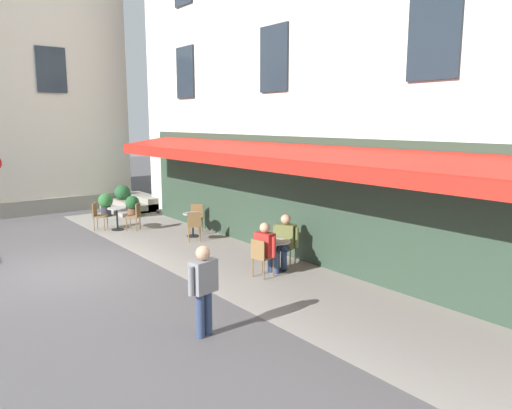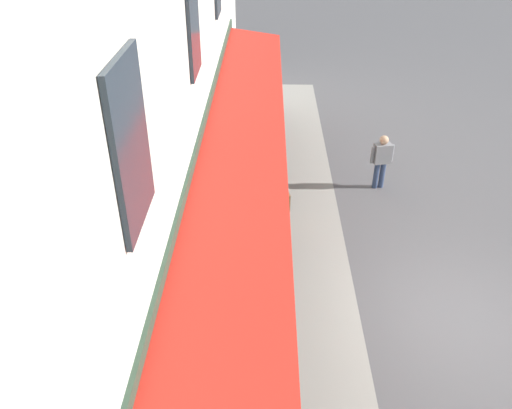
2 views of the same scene
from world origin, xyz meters
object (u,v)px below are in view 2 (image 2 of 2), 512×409
Objects in this scene: cafe_table_mid_terrace at (242,346)px; seated_companion_in_olive at (243,206)px; cafe_chair_wicker_under_awning at (284,205)px; cafe_chair_wicker_corner_right at (259,321)px; cafe_chair_wicker_facing_street at (215,366)px; cafe_chair_wicker_back_row at (234,213)px; seated_patron_in_red at (275,201)px; cafe_table_near_entrance at (258,209)px; walking_pedestrian_in_grey at (382,158)px.

cafe_table_mid_terrace is 0.57× the size of seated_companion_in_olive.
cafe_chair_wicker_under_awning is 1.05m from seated_companion_in_olive.
cafe_chair_wicker_corner_right and cafe_chair_wicker_facing_street have the same top height.
cafe_chair_wicker_corner_right is 3.64m from seated_companion_in_olive.
cafe_chair_wicker_back_row is 3.57m from cafe_chair_wicker_corner_right.
seated_companion_in_olive is at bearing 177.01° from cafe_chair_wicker_facing_street.
seated_patron_in_red is at bearing 168.21° from cafe_chair_wicker_facing_street.
seated_patron_in_red is at bearing -79.41° from cafe_chair_wicker_under_awning.
cafe_table_near_entrance is at bearing 177.42° from cafe_table_mid_terrace.
walking_pedestrian_in_grey reaches higher than seated_patron_in_red.
cafe_chair_wicker_under_awning reaches higher than cafe_table_mid_terrace.
cafe_table_mid_terrace is (4.36, -0.20, 0.00)m from cafe_table_near_entrance.
cafe_chair_wicker_corner_right is at bearing -7.77° from cafe_chair_wicker_under_awning.
cafe_chair_wicker_facing_street is at bearing -34.09° from cafe_chair_wicker_corner_right.
cafe_table_near_entrance is at bearing -79.41° from cafe_chair_wicker_under_awning.
cafe_chair_wicker_facing_street is (4.84, -0.62, 0.06)m from cafe_table_near_entrance.
seated_patron_in_red reaches higher than cafe_table_mid_terrace.
seated_companion_in_olive is (-4.65, 0.24, 0.16)m from cafe_chair_wicker_facing_street.
walking_pedestrian_in_grey reaches higher than cafe_chair_wicker_back_row.
cafe_chair_wicker_facing_street is 7.86m from walking_pedestrian_in_grey.
seated_patron_in_red is (0.04, -0.21, 0.14)m from cafe_chair_wicker_under_awning.
cafe_chair_wicker_under_awning is 1.00× the size of cafe_chair_wicker_corner_right.
cafe_table_near_entrance is at bearing 116.71° from seated_companion_in_olive.
walking_pedestrian_in_grey is (-1.97, 3.30, 0.42)m from cafe_table_near_entrance.
seated_patron_in_red is 0.82× the size of walking_pedestrian_in_grey.
cafe_table_mid_terrace is at bearing 2.41° from seated_companion_in_olive.
cafe_chair_wicker_back_row is 4.55m from cafe_chair_wicker_facing_street.
cafe_table_mid_terrace is at bearing -26.69° from cafe_chair_wicker_corner_right.
cafe_chair_wicker_facing_street is 5.02m from seated_patron_in_red.
cafe_table_near_entrance is at bearing -59.16° from walking_pedestrian_in_grey.
cafe_table_mid_terrace is 4.48m from seated_patron_in_red.
seated_patron_in_red is (-0.36, 0.98, 0.14)m from cafe_chair_wicker_back_row.
walking_pedestrian_in_grey is at bearing 150.90° from cafe_chair_wicker_corner_right.
cafe_table_near_entrance is 0.46m from seated_patron_in_red.
walking_pedestrian_in_grey is (-2.16, 3.67, 0.21)m from seated_companion_in_olive.
cafe_chair_wicker_corner_right is (-0.56, 0.28, 0.06)m from cafe_table_mid_terrace.
cafe_chair_wicker_facing_street is 0.58× the size of walking_pedestrian_in_grey.
cafe_chair_wicker_corner_right is 6.61m from walking_pedestrian_in_grey.
walking_pedestrian_in_grey is (-2.25, 3.86, 0.37)m from cafe_chair_wicker_back_row.
seated_companion_in_olive is 0.84× the size of walking_pedestrian_in_grey.
walking_pedestrian_in_grey reaches higher than cafe_chair_wicker_under_awning.
cafe_chair_wicker_facing_street is at bearing -41.49° from cafe_table_mid_terrace.
seated_companion_in_olive is at bearing 116.71° from cafe_chair_wicker_back_row.
cafe_table_mid_terrace is at bearing 5.16° from cafe_chair_wicker_back_row.
cafe_table_near_entrance is at bearing 172.75° from cafe_chair_wicker_facing_street.
cafe_chair_wicker_back_row and cafe_chair_wicker_corner_right have the same top height.
cafe_chair_wicker_back_row is at bearing -69.70° from seated_patron_in_red.
seated_patron_in_red reaches higher than cafe_chair_wicker_corner_right.
cafe_chair_wicker_under_awning is 4.55m from cafe_table_mid_terrace.
cafe_table_near_entrance and cafe_table_mid_terrace have the same top height.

